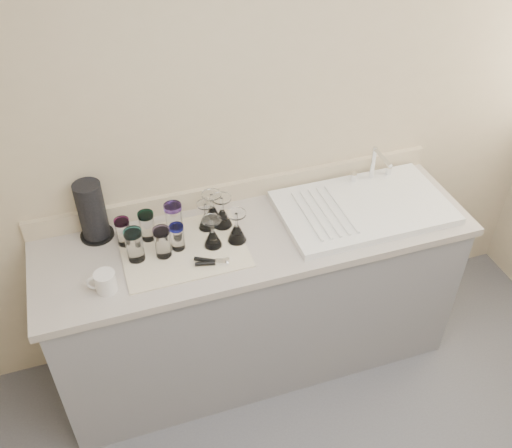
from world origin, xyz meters
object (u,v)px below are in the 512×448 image
object	(u,v)px
goblet_back_right	(222,216)
can_opener	(212,262)
paper_towel_roll	(92,212)
tumbler_blue	(163,242)
tumbler_purple	(174,219)
goblet_front_right	(237,231)
white_mug	(105,282)
tumbler_lavender	(177,237)
goblet_front_left	(213,236)
sink_unit	(364,207)
goblet_extra	(213,212)
tumbler_cyan	(147,226)
tumbler_teal	(123,232)
goblet_back_left	(206,219)
tumbler_magenta	(135,245)

from	to	relation	value
goblet_back_right	can_opener	size ratio (longest dim) A/B	1.07
paper_towel_roll	can_opener	bearing A→B (deg)	-38.11
tumbler_blue	tumbler_purple	bearing A→B (deg)	58.87
tumbler_blue	goblet_front_right	xyz separation A→B (m)	(0.34, -0.00, -0.02)
tumbler_blue	white_mug	xyz separation A→B (m)	(-0.27, -0.13, -0.04)
tumbler_lavender	goblet_front_left	size ratio (longest dim) A/B	0.85
sink_unit	goblet_extra	xyz separation A→B (m)	(-0.73, 0.13, 0.04)
tumbler_cyan	goblet_back_right	size ratio (longest dim) A/B	0.89
goblet_back_right	goblet_extra	bearing A→B (deg)	135.01
tumbler_cyan	tumbler_teal	bearing A→B (deg)	-178.58
tumbler_teal	tumbler_cyan	xyz separation A→B (m)	(0.11, 0.00, 0.00)
sink_unit	paper_towel_roll	world-z (taller)	paper_towel_roll
goblet_extra	can_opener	world-z (taller)	goblet_extra
tumbler_purple	paper_towel_roll	xyz separation A→B (m)	(-0.35, 0.10, 0.05)
goblet_back_left	goblet_front_right	xyz separation A→B (m)	(0.11, -0.13, 0.01)
tumbler_teal	goblet_front_left	xyz separation A→B (m)	(0.38, -0.14, -0.02)
sink_unit	tumbler_purple	xyz separation A→B (m)	(-0.91, 0.11, 0.07)
tumbler_purple	paper_towel_roll	world-z (taller)	paper_towel_roll
tumbler_magenta	goblet_back_right	size ratio (longest dim) A/B	0.98
sink_unit	tumbler_cyan	bearing A→B (deg)	173.75
tumbler_purple	goblet_front_left	size ratio (longest dim) A/B	1.08
goblet_extra	paper_towel_roll	distance (m)	0.55
tumbler_blue	goblet_back_right	world-z (taller)	goblet_back_right
tumbler_teal	goblet_back_left	size ratio (longest dim) A/B	0.96
can_opener	paper_towel_roll	xyz separation A→B (m)	(-0.46, 0.36, 0.12)
tumbler_blue	goblet_back_right	xyz separation A→B (m)	(0.30, 0.12, -0.02)
tumbler_cyan	tumbler_purple	bearing A→B (deg)	-2.57
tumbler_magenta	goblet_back_left	world-z (taller)	tumbler_magenta
tumbler_purple	can_opener	bearing A→B (deg)	-66.81
goblet_extra	tumbler_magenta	bearing A→B (deg)	-159.75
tumbler_cyan	goblet_extra	distance (m)	0.31
tumbler_lavender	paper_towel_roll	xyz separation A→B (m)	(-0.34, 0.21, 0.07)
goblet_back_right	paper_towel_roll	distance (m)	0.59
goblet_extra	can_opener	xyz separation A→B (m)	(-0.08, -0.28, -0.05)
tumbler_magenta	goblet_back_left	size ratio (longest dim) A/B	1.13
tumbler_teal	goblet_back_right	xyz separation A→B (m)	(0.46, -0.01, -0.01)
tumbler_lavender	white_mug	distance (m)	0.38
tumbler_magenta	white_mug	world-z (taller)	tumbler_magenta
tumbler_purple	tumbler_blue	size ratio (longest dim) A/B	1.11
sink_unit	tumbler_purple	distance (m)	0.92
tumbler_blue	can_opener	size ratio (longest dim) A/B	0.98
can_opener	paper_towel_roll	world-z (taller)	paper_towel_roll
white_mug	goblet_front_left	bearing A→B (deg)	14.22
tumbler_magenta	goblet_extra	distance (m)	0.41
tumbler_magenta	can_opener	xyz separation A→B (m)	(0.31, -0.14, -0.07)
goblet_front_left	white_mug	size ratio (longest dim) A/B	1.14
tumbler_lavender	goblet_extra	world-z (taller)	goblet_extra
tumbler_blue	goblet_back_left	world-z (taller)	tumbler_blue
tumbler_cyan	goblet_front_left	xyz separation A→B (m)	(0.27, -0.14, -0.02)
sink_unit	tumbler_cyan	xyz separation A→B (m)	(-1.04, 0.11, 0.06)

